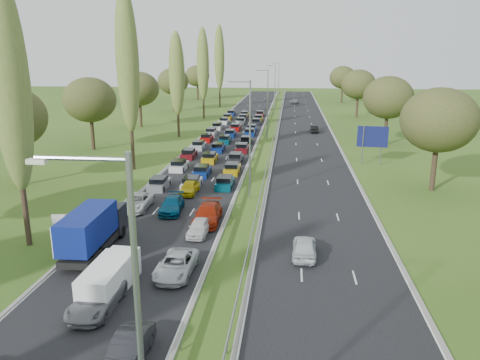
% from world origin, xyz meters
% --- Properties ---
extents(ground, '(260.00, 260.00, 0.00)m').
position_xyz_m(ground, '(4.50, 80.00, 0.00)').
color(ground, '#2E5119').
rests_on(ground, ground).
extents(near_carriageway, '(10.50, 215.00, 0.04)m').
position_xyz_m(near_carriageway, '(-2.25, 82.50, 0.00)').
color(near_carriageway, black).
rests_on(near_carriageway, ground).
extents(far_carriageway, '(10.50, 215.00, 0.04)m').
position_xyz_m(far_carriageway, '(11.25, 82.50, 0.00)').
color(far_carriageway, black).
rests_on(far_carriageway, ground).
extents(central_reservation, '(2.36, 215.00, 0.32)m').
position_xyz_m(central_reservation, '(4.50, 82.50, 0.55)').
color(central_reservation, gray).
rests_on(central_reservation, ground).
extents(lamp_columns, '(0.18, 140.18, 12.00)m').
position_xyz_m(lamp_columns, '(4.50, 78.00, 6.00)').
color(lamp_columns, gray).
rests_on(lamp_columns, ground).
extents(poplar_row, '(2.80, 127.80, 22.44)m').
position_xyz_m(poplar_row, '(-11.50, 68.17, 12.39)').
color(poplar_row, '#2D2116').
rests_on(poplar_row, ground).
extents(woodland_left, '(8.00, 166.00, 11.10)m').
position_xyz_m(woodland_left, '(-22.00, 62.63, 7.68)').
color(woodland_left, '#2D2116').
rests_on(woodland_left, ground).
extents(woodland_right, '(8.00, 153.00, 11.10)m').
position_xyz_m(woodland_right, '(24.00, 66.67, 7.68)').
color(woodland_right, '#2D2116').
rests_on(woodland_right, ground).
extents(traffic_queue_fill, '(9.11, 68.75, 0.80)m').
position_xyz_m(traffic_queue_fill, '(-2.25, 77.57, 0.44)').
color(traffic_queue_fill, slate).
rests_on(traffic_queue_fill, ground).
extents(near_car_2, '(2.48, 5.23, 1.44)m').
position_xyz_m(near_car_2, '(-5.94, 38.31, 0.74)').
color(near_car_2, silver).
rests_on(near_car_2, near_carriageway).
extents(near_car_6, '(2.28, 4.87, 1.35)m').
position_xyz_m(near_car_6, '(-2.38, 20.26, 0.69)').
color(near_car_6, slate).
rests_on(near_car_6, near_carriageway).
extents(near_car_7, '(2.32, 4.91, 1.39)m').
position_xyz_m(near_car_7, '(-2.38, 37.89, 0.71)').
color(near_car_7, '#053755').
rests_on(near_car_7, near_carriageway).
extents(near_car_8, '(1.76, 4.14, 1.39)m').
position_xyz_m(near_car_8, '(-2.01, 43.91, 0.72)').
color(near_car_8, gold).
rests_on(near_car_8, near_carriageway).
extents(near_car_9, '(1.54, 4.24, 1.39)m').
position_xyz_m(near_car_9, '(1.07, 15.83, 0.71)').
color(near_car_9, black).
rests_on(near_car_9, near_carriageway).
extents(near_car_10, '(2.43, 4.97, 1.36)m').
position_xyz_m(near_car_10, '(1.13, 25.23, 0.70)').
color(near_car_10, '#B6BBC1').
rests_on(near_car_10, near_carriageway).
extents(near_car_11, '(2.26, 5.38, 1.55)m').
position_xyz_m(near_car_11, '(1.46, 35.44, 0.79)').
color(near_car_11, maroon).
rests_on(near_car_11, near_carriageway).
extents(near_car_12, '(1.72, 3.91, 1.31)m').
position_xyz_m(near_car_12, '(1.27, 32.47, 0.67)').
color(near_car_12, silver).
rests_on(near_car_12, near_carriageway).
extents(far_car_0, '(1.89, 4.39, 1.47)m').
position_xyz_m(far_car_0, '(9.74, 29.08, 0.76)').
color(far_car_0, silver).
rests_on(far_car_0, far_carriageway).
extents(far_car_1, '(1.44, 4.06, 1.33)m').
position_xyz_m(far_car_1, '(13.04, 86.57, 0.69)').
color(far_car_1, black).
rests_on(far_car_1, far_carriageway).
extents(far_car_2, '(2.54, 5.07, 1.38)m').
position_xyz_m(far_car_2, '(9.45, 141.13, 0.71)').
color(far_car_2, gray).
rests_on(far_car_2, far_carriageway).
extents(blue_lorry, '(2.29, 8.23, 3.47)m').
position_xyz_m(blue_lorry, '(-5.80, 28.19, 1.82)').
color(blue_lorry, black).
rests_on(blue_lorry, near_carriageway).
extents(white_van_front, '(1.90, 4.85, 1.95)m').
position_xyz_m(white_van_front, '(-2.32, 22.94, 1.00)').
color(white_van_front, white).
rests_on(white_van_front, near_carriageway).
extents(white_van_rear, '(1.97, 5.02, 2.02)m').
position_xyz_m(white_van_rear, '(-2.38, 22.20, 1.04)').
color(white_van_rear, white).
rests_on(white_van_rear, near_carriageway).
extents(info_sign, '(1.50, 0.33, 2.10)m').
position_xyz_m(info_sign, '(-9.40, 30.35, 1.37)').
color(info_sign, gray).
rests_on(info_sign, ground).
extents(direction_sign, '(3.99, 0.53, 5.20)m').
position_xyz_m(direction_sign, '(19.40, 60.03, 3.57)').
color(direction_sign, gray).
rests_on(direction_sign, ground).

